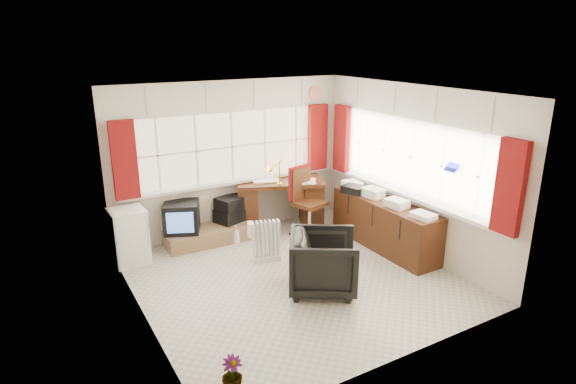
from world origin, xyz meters
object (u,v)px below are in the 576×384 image
Objects in this scene: desk at (280,201)px; radiator at (266,245)px; tv_bench at (210,235)px; mini_fridge at (129,236)px; desk_lamp at (279,167)px; credenza at (384,223)px; crt_tv at (182,217)px; task_chair at (304,199)px; office_chair at (324,262)px.

desk is 2.58× the size of radiator.
tv_bench is 1.28m from mini_fridge.
credenza is at bearing -51.55° from desk_lamp.
desk_lamp reaches higher than tv_bench.
credenza is 3.81m from mini_fridge.
desk_lamp is at bearing -119.71° from desk.
crt_tv reaches higher than radiator.
crt_tv is at bearing 149.41° from credenza.
desk_lamp reaches higher than radiator.
tv_bench is 2.10× the size of crt_tv.
crt_tv is at bearing 172.09° from desk_lamp.
task_chair reaches higher than desk.
office_chair reaches higher than radiator.
mini_fridge is (-1.72, 0.95, 0.15)m from radiator.
radiator is 0.31× the size of credenza.
tv_bench is 1.73× the size of mini_fridge.
desk_lamp is 0.21× the size of credenza.
office_chair is at bearing -114.51° from task_chair.
desk_lamp is 0.50× the size of office_chair.
desk_lamp is 2.19m from office_chair.
tv_bench is 0.55m from crt_tv.
crt_tv is at bearing 128.62° from radiator.
radiator is at bearing -129.29° from desk_lamp.
tv_bench is (-0.71, 2.16, -0.26)m from office_chair.
desk_lamp is 0.68× the size of radiator.
desk is at bearing 2.52° from tv_bench.
office_chair is 1.38× the size of radiator.
desk is 0.80× the size of credenza.
credenza is at bearing -15.03° from radiator.
task_chair is 1.64m from tv_bench.
task_chair is (0.31, -0.27, -0.51)m from desk_lamp.
mini_fridge is at bearing -176.73° from desk.
crt_tv is 0.86m from mini_fridge.
radiator is 0.44× the size of tv_bench.
task_chair is 1.36m from credenza.
task_chair is at bearing -6.96° from mini_fridge.
radiator is 1.88m from credenza.
credenza is 2.75m from tv_bench.
task_chair is (0.19, -0.48, 0.15)m from desk.
radiator is at bearing -65.52° from tv_bench.
desk_lamp is at bearing -7.28° from tv_bench.
office_chair is (-0.48, -2.01, -0.73)m from desk_lamp.
office_chair is 1.28× the size of crt_tv.
desk_lamp is 1.56m from tv_bench.
task_chair is at bearing -41.14° from desk_lamp.
desk_lamp is 2.55m from mini_fridge.
task_chair reaches higher than mini_fridge.
task_chair is at bearing -14.50° from crt_tv.
desk_lamp is 0.63× the size of crt_tv.
desk is 2.39× the size of crt_tv.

